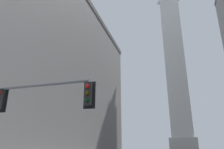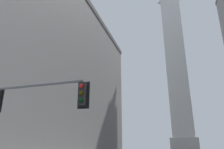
{
  "view_description": "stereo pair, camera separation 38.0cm",
  "coord_description": "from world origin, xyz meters",
  "views": [
    {
      "loc": [
        -0.71,
        -0.42,
        1.91
      ],
      "look_at": [
        -11.84,
        36.56,
        15.6
      ],
      "focal_mm": 35.0,
      "sensor_mm": 36.0,
      "label": 1
    },
    {
      "loc": [
        -0.35,
        -0.31,
        1.91
      ],
      "look_at": [
        -11.84,
        36.56,
        15.6
      ],
      "focal_mm": 35.0,
      "sensor_mm": 36.0,
      "label": 2
    }
  ],
  "objects": [
    {
      "name": "building_left",
      "position": [
        -24.97,
        26.67,
        13.22
      ],
      "size": [
        23.56,
        44.96,
        26.42
      ],
      "color": "gray",
      "rests_on": "ground_plane"
    },
    {
      "name": "traffic_light_near_left",
      "position": [
        -8.03,
        8.8,
        4.02
      ],
      "size": [
        5.85,
        0.52,
        5.24
      ],
      "color": "slate",
      "rests_on": "ground_plane"
    },
    {
      "name": "obelisk",
      "position": [
        0.0,
        66.43,
        27.88
      ],
      "size": [
        7.41,
        7.41,
        58.42
      ],
      "color": "silver",
      "rests_on": "ground_plane"
    }
  ]
}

